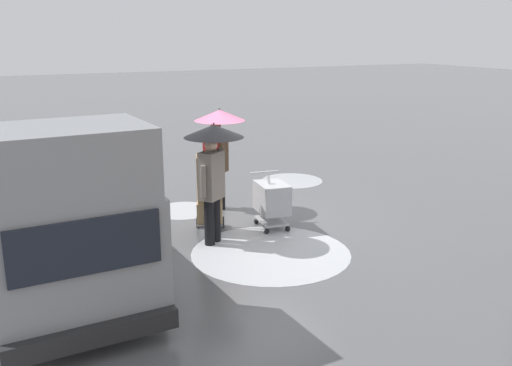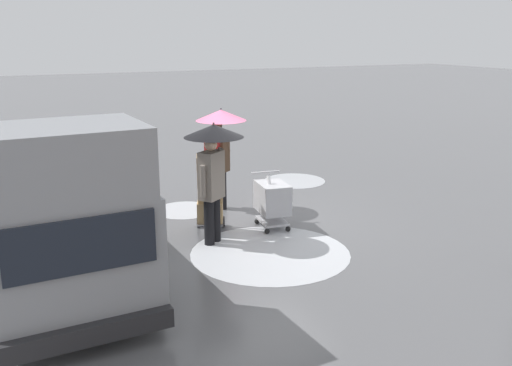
{
  "view_description": "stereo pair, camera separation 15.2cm",
  "coord_description": "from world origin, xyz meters",
  "px_view_note": "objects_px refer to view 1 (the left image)",
  "views": [
    {
      "loc": [
        4.77,
        9.47,
        3.62
      ],
      "look_at": [
        0.48,
        0.77,
        1.05
      ],
      "focal_mm": 39.84,
      "sensor_mm": 36.0,
      "label": 1
    },
    {
      "loc": [
        4.64,
        9.53,
        3.62
      ],
      "look_at": [
        0.48,
        0.77,
        1.05
      ],
      "focal_mm": 39.84,
      "sensor_mm": 36.0,
      "label": 2
    }
  ],
  "objects_px": {
    "shopping_cart_vendor": "(272,199)",
    "pedestrian_black_side": "(213,155)",
    "pedestrian_pink_side": "(218,136)",
    "hand_dolly_boxes": "(209,191)",
    "cargo_van_parked_right": "(50,208)"
  },
  "relations": [
    {
      "from": "cargo_van_parked_right",
      "to": "pedestrian_black_side",
      "type": "height_order",
      "value": "cargo_van_parked_right"
    },
    {
      "from": "cargo_van_parked_right",
      "to": "pedestrian_pink_side",
      "type": "height_order",
      "value": "cargo_van_parked_right"
    },
    {
      "from": "cargo_van_parked_right",
      "to": "pedestrian_pink_side",
      "type": "xyz_separation_m",
      "value": [
        -3.6,
        -2.34,
        0.39
      ]
    },
    {
      "from": "hand_dolly_boxes",
      "to": "pedestrian_pink_side",
      "type": "relative_size",
      "value": 0.68
    },
    {
      "from": "cargo_van_parked_right",
      "to": "pedestrian_black_side",
      "type": "relative_size",
      "value": 2.52
    },
    {
      "from": "shopping_cart_vendor",
      "to": "pedestrian_black_side",
      "type": "xyz_separation_m",
      "value": [
        1.28,
        0.23,
        1.02
      ]
    },
    {
      "from": "cargo_van_parked_right",
      "to": "hand_dolly_boxes",
      "type": "xyz_separation_m",
      "value": [
        -2.89,
        -1.07,
        -0.38
      ]
    },
    {
      "from": "pedestrian_pink_side",
      "to": "hand_dolly_boxes",
      "type": "bearing_deg",
      "value": 60.92
    },
    {
      "from": "cargo_van_parked_right",
      "to": "shopping_cart_vendor",
      "type": "bearing_deg",
      "value": -168.97
    },
    {
      "from": "pedestrian_pink_side",
      "to": "pedestrian_black_side",
      "type": "bearing_deg",
      "value": 65.02
    },
    {
      "from": "shopping_cart_vendor",
      "to": "pedestrian_black_side",
      "type": "height_order",
      "value": "pedestrian_black_side"
    },
    {
      "from": "cargo_van_parked_right",
      "to": "pedestrian_pink_side",
      "type": "distance_m",
      "value": 4.31
    },
    {
      "from": "hand_dolly_boxes",
      "to": "pedestrian_black_side",
      "type": "distance_m",
      "value": 0.95
    },
    {
      "from": "pedestrian_pink_side",
      "to": "cargo_van_parked_right",
      "type": "bearing_deg",
      "value": 33.08
    },
    {
      "from": "shopping_cart_vendor",
      "to": "pedestrian_pink_side",
      "type": "bearing_deg",
      "value": -74.08
    }
  ]
}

